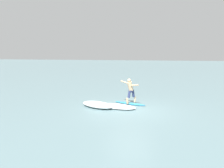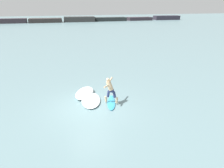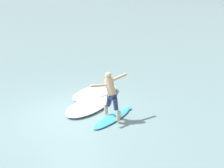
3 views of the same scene
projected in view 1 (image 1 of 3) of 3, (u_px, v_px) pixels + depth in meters
name	position (u px, v px, depth m)	size (l,w,h in m)	color
ground_plane	(130.00, 110.00, 12.17)	(200.00, 200.00, 0.00)	slate
surfboard	(131.00, 103.00, 13.52)	(1.00, 2.10, 0.21)	#339AC3
surfer	(130.00, 89.00, 13.33)	(0.98, 1.29, 1.53)	tan
wave_foam_at_tail	(116.00, 106.00, 12.62)	(1.58, 2.54, 0.17)	white
wave_foam_at_nose	(98.00, 105.00, 12.72)	(1.86, 2.43, 0.30)	white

